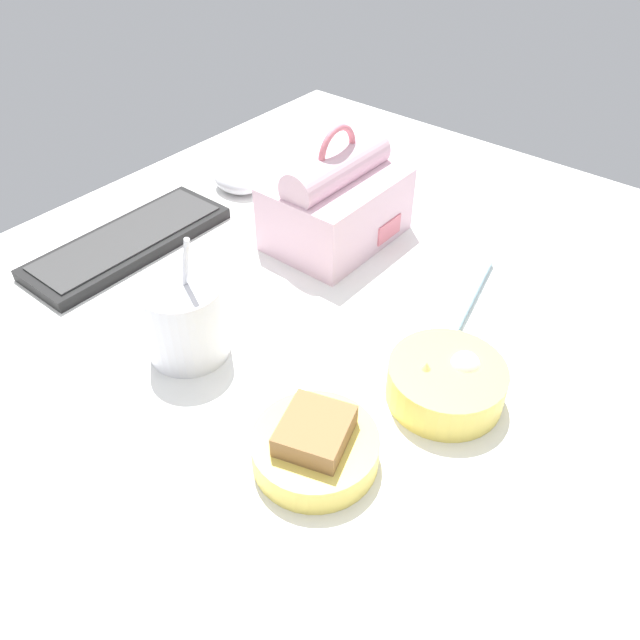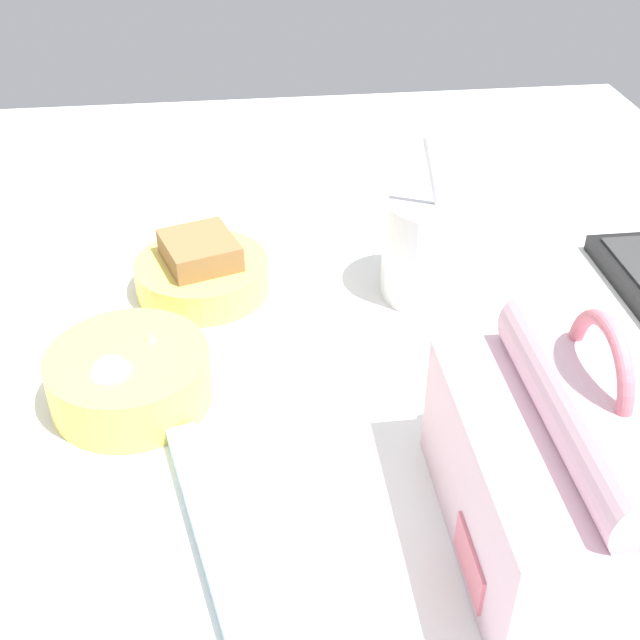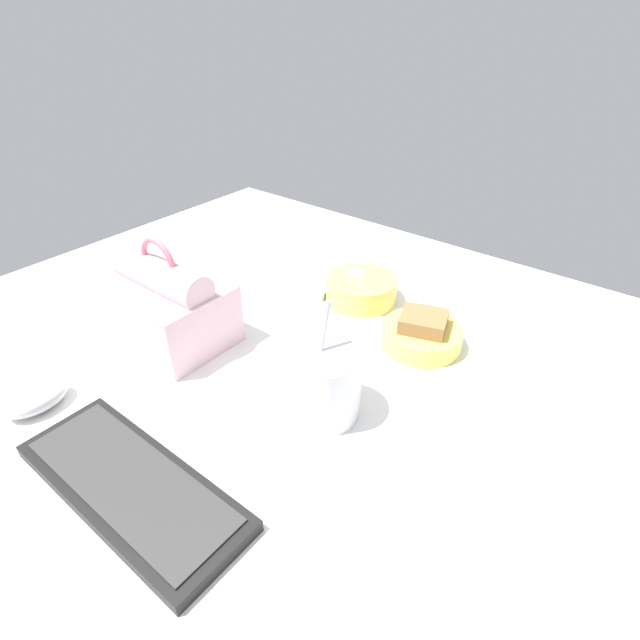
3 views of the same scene
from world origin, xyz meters
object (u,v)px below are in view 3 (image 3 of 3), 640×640
bento_bowl_snacks (361,288)px  computer_mouse (36,397)px  bento_bowl_sandwich (422,334)px  chopstick_case (275,284)px  soup_cup (324,383)px  lunch_bag (167,305)px  keyboard (131,485)px

bento_bowl_snacks → computer_mouse: (19.99, 54.91, -0.75)cm
bento_bowl_sandwich → chopstick_case: (33.66, 0.71, -1.50)cm
soup_cup → chopstick_case: (30.64, -22.87, -4.74)cm
soup_cup → bento_bowl_snacks: soup_cup is taller
lunch_bag → soup_cup: (-32.70, -1.68, -1.10)cm
bento_bowl_snacks → chopstick_case: size_ratio=0.61×
lunch_bag → keyboard: bearing=133.7°
chopstick_case → soup_cup: bearing=143.3°
lunch_bag → computer_mouse: (1.05, 23.59, -4.76)cm
keyboard → bento_bowl_snacks: 55.33cm
lunch_bag → soup_cup: 32.76cm
computer_mouse → chopstick_case: size_ratio=0.41×
bento_bowl_sandwich → computer_mouse: bearing=53.0°
bento_bowl_snacks → chopstick_case: bento_bowl_snacks is taller
computer_mouse → keyboard: bearing=179.4°
bento_bowl_snacks → computer_mouse: size_ratio=1.49×
keyboard → chopstick_case: (20.72, -48.41, -0.22)cm
keyboard → computer_mouse: bearing=-0.6°
lunch_bag → soup_cup: lunch_bag is taller
bento_bowl_sandwich → bento_bowl_snacks: (16.78, -6.06, 0.34)cm
chopstick_case → bento_bowl_snacks: bearing=-158.1°
lunch_bag → chopstick_case: lunch_bag is taller
keyboard → chopstick_case: size_ratio=1.44×
bento_bowl_snacks → keyboard: bearing=94.0°
bento_bowl_sandwich → computer_mouse: 61.15cm
bento_bowl_sandwich → bento_bowl_snacks: same height
keyboard → bento_bowl_snacks: (3.84, -55.18, 1.62)cm
computer_mouse → chopstick_case: computer_mouse is taller
bento_bowl_sandwich → bento_bowl_snacks: 17.85cm
bento_bowl_snacks → chopstick_case: (16.88, 6.77, -1.84)cm
keyboard → bento_bowl_sandwich: (-12.94, -49.12, 1.28)cm
keyboard → chopstick_case: keyboard is taller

